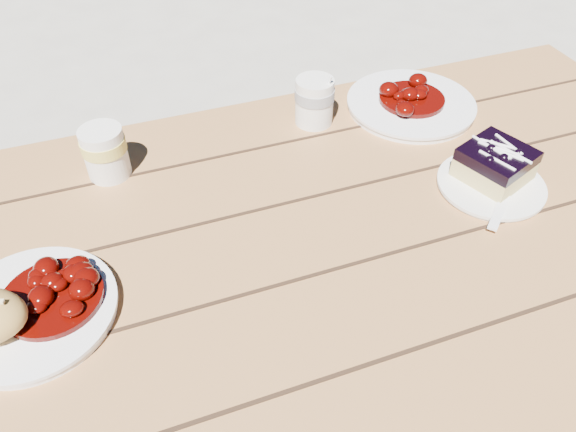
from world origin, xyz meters
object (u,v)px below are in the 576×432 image
object	(u,v)px
picnic_table	(180,337)
coffee_cup	(314,101)
dessert_plate	(491,185)
main_plate	(32,313)
second_plate	(411,105)
blueberry_cake	(495,163)
second_cup	(105,153)

from	to	relation	value
picnic_table	coffee_cup	world-z (taller)	coffee_cup
coffee_cup	dessert_plate	bearing A→B (deg)	-54.32
main_plate	coffee_cup	size ratio (longest dim) A/B	2.44
main_plate	second_plate	world-z (taller)	same
dessert_plate	blueberry_cake	distance (m)	0.04
blueberry_cake	second_plate	world-z (taller)	blueberry_cake
second_plate	dessert_plate	bearing A→B (deg)	-88.73
blueberry_cake	second_cup	xyz separation A→B (m)	(-0.61, 0.24, 0.01)
picnic_table	main_plate	bearing A→B (deg)	-174.41
coffee_cup	second_cup	size ratio (longest dim) A/B	1.00
main_plate	coffee_cup	bearing A→B (deg)	29.92
second_plate	second_cup	bearing A→B (deg)	-179.41
dessert_plate	second_plate	bearing A→B (deg)	91.27
main_plate	second_plate	distance (m)	0.78
picnic_table	coffee_cup	distance (m)	0.50
picnic_table	second_cup	size ratio (longest dim) A/B	22.02
picnic_table	second_cup	xyz separation A→B (m)	(-0.04, 0.26, 0.21)
second_cup	dessert_plate	bearing A→B (deg)	-23.38
coffee_cup	second_cup	xyz separation A→B (m)	(-0.39, -0.03, 0.00)
second_cup	picnic_table	bearing A→B (deg)	-80.15
main_plate	second_plate	xyz separation A→B (m)	(0.73, 0.28, 0.00)
second_plate	second_cup	size ratio (longest dim) A/B	2.76
second_plate	second_cup	xyz separation A→B (m)	(-0.60, -0.01, 0.04)
blueberry_cake	dessert_plate	bearing A→B (deg)	-144.55
dessert_plate	second_cup	distance (m)	0.66
second_plate	blueberry_cake	bearing A→B (deg)	-86.38
picnic_table	dessert_plate	distance (m)	0.58
main_plate	second_cup	distance (m)	0.31
dessert_plate	second_cup	xyz separation A→B (m)	(-0.60, 0.26, 0.04)
blueberry_cake	second_cup	world-z (taller)	second_cup
picnic_table	blueberry_cake	bearing A→B (deg)	1.42
main_plate	coffee_cup	world-z (taller)	coffee_cup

